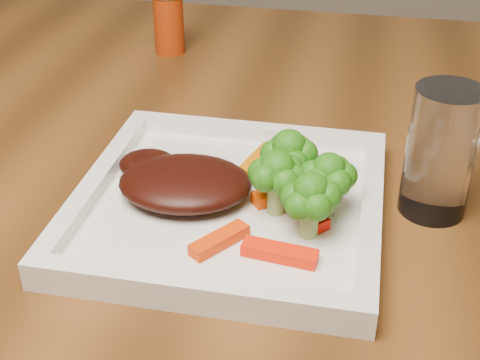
% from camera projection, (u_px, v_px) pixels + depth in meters
% --- Properties ---
extents(dining_table, '(1.60, 0.90, 0.75)m').
position_uv_depth(dining_table, '(111.00, 353.00, 0.96)').
color(dining_table, brown).
rests_on(dining_table, floor).
extents(plate, '(0.27, 0.27, 0.01)m').
position_uv_depth(plate, '(229.00, 208.00, 0.61)').
color(plate, white).
rests_on(plate, dining_table).
extents(steak, '(0.13, 0.11, 0.03)m').
position_uv_depth(steak, '(185.00, 183.00, 0.60)').
color(steak, black).
rests_on(steak, plate).
extents(broccoli_0, '(0.07, 0.07, 0.07)m').
position_uv_depth(broccoli_0, '(289.00, 158.00, 0.60)').
color(broccoli_0, '#226310').
rests_on(broccoli_0, plate).
extents(broccoli_1, '(0.06, 0.06, 0.06)m').
position_uv_depth(broccoli_1, '(328.00, 182.00, 0.57)').
color(broccoli_1, '#136410').
rests_on(broccoli_1, plate).
extents(broccoli_2, '(0.07, 0.07, 0.06)m').
position_uv_depth(broccoli_2, '(310.00, 205.00, 0.55)').
color(broccoli_2, '#227112').
rests_on(broccoli_2, plate).
extents(broccoli_3, '(0.07, 0.07, 0.06)m').
position_uv_depth(broccoli_3, '(277.00, 182.00, 0.57)').
color(broccoli_3, '#245E0F').
rests_on(broccoli_3, plate).
extents(carrot_0, '(0.06, 0.02, 0.01)m').
position_uv_depth(carrot_0, '(280.00, 253.00, 0.53)').
color(carrot_0, '#FF1F04').
rests_on(carrot_0, plate).
extents(carrot_2, '(0.04, 0.05, 0.01)m').
position_uv_depth(carrot_2, '(219.00, 240.00, 0.55)').
color(carrot_2, '#DF3603').
rests_on(carrot_2, plate).
extents(carrot_4, '(0.03, 0.06, 0.01)m').
position_uv_depth(carrot_4, '(258.00, 161.00, 0.65)').
color(carrot_4, '#D06503').
rests_on(carrot_4, plate).
extents(carrot_5, '(0.05, 0.05, 0.01)m').
position_uv_depth(carrot_5, '(302.00, 210.00, 0.58)').
color(carrot_5, red).
rests_on(carrot_5, plate).
extents(carrot_6, '(0.06, 0.05, 0.01)m').
position_uv_depth(carrot_6, '(286.00, 193.00, 0.61)').
color(carrot_6, '#FF4804').
rests_on(carrot_6, plate).
extents(spice_shaker, '(0.05, 0.05, 0.09)m').
position_uv_depth(spice_shaker, '(169.00, 20.00, 0.92)').
color(spice_shaker, '#A02D08').
rests_on(spice_shaker, dining_table).
extents(drinking_glass, '(0.08, 0.08, 0.12)m').
position_uv_depth(drinking_glass, '(441.00, 153.00, 0.58)').
color(drinking_glass, silver).
rests_on(drinking_glass, dining_table).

